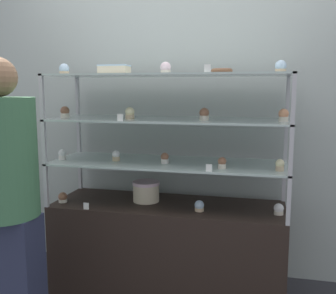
# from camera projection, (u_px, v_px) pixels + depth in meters

# --- Properties ---
(ground_plane) EXTENTS (20.00, 20.00, 0.00)m
(ground_plane) POSITION_uv_depth(u_px,v_px,m) (168.00, 290.00, 2.75)
(ground_plane) COLOR #2D2D33
(back_wall) EXTENTS (8.00, 0.05, 2.60)m
(back_wall) POSITION_uv_depth(u_px,v_px,m) (180.00, 101.00, 2.95)
(back_wall) COLOR #A8B2AD
(back_wall) RESTS_ON ground_plane
(display_base) EXTENTS (1.55, 0.52, 0.62)m
(display_base) POSITION_uv_depth(u_px,v_px,m) (168.00, 247.00, 2.70)
(display_base) COLOR black
(display_base) RESTS_ON ground_plane
(display_riser_lower) EXTENTS (1.55, 0.52, 0.29)m
(display_riser_lower) POSITION_uv_depth(u_px,v_px,m) (168.00, 164.00, 2.62)
(display_riser_lower) COLOR #B7B7BC
(display_riser_lower) RESTS_ON display_base
(display_riser_middle) EXTENTS (1.55, 0.52, 0.29)m
(display_riser_middle) POSITION_uv_depth(u_px,v_px,m) (168.00, 121.00, 2.58)
(display_riser_middle) COLOR #B7B7BC
(display_riser_middle) RESTS_ON display_riser_lower
(display_riser_upper) EXTENTS (1.55, 0.52, 0.29)m
(display_riser_upper) POSITION_uv_depth(u_px,v_px,m) (168.00, 76.00, 2.53)
(display_riser_upper) COLOR #B7B7BC
(display_riser_upper) RESTS_ON display_riser_middle
(layer_cake_centerpiece) EXTENTS (0.19, 0.19, 0.14)m
(layer_cake_centerpiece) POSITION_uv_depth(u_px,v_px,m) (146.00, 191.00, 2.71)
(layer_cake_centerpiece) COLOR beige
(layer_cake_centerpiece) RESTS_ON display_base
(sheet_cake_frosted) EXTENTS (0.20, 0.13, 0.07)m
(sheet_cake_frosted) POSITION_uv_depth(u_px,v_px,m) (114.00, 70.00, 2.64)
(sheet_cake_frosted) COLOR beige
(sheet_cake_frosted) RESTS_ON display_riser_upper
(cupcake_0) EXTENTS (0.06, 0.06, 0.07)m
(cupcake_0) POSITION_uv_depth(u_px,v_px,m) (63.00, 198.00, 2.69)
(cupcake_0) COLOR beige
(cupcake_0) RESTS_ON display_base
(cupcake_1) EXTENTS (0.06, 0.06, 0.07)m
(cupcake_1) POSITION_uv_depth(u_px,v_px,m) (199.00, 206.00, 2.50)
(cupcake_1) COLOR #CCB28C
(cupcake_1) RESTS_ON display_base
(cupcake_2) EXTENTS (0.06, 0.06, 0.07)m
(cupcake_2) POSITION_uv_depth(u_px,v_px,m) (279.00, 209.00, 2.43)
(cupcake_2) COLOR beige
(cupcake_2) RESTS_ON display_base
(price_tag_0) EXTENTS (0.04, 0.00, 0.04)m
(price_tag_0) POSITION_uv_depth(u_px,v_px,m) (86.00, 206.00, 2.53)
(price_tag_0) COLOR white
(price_tag_0) RESTS_ON display_base
(cupcake_3) EXTENTS (0.05, 0.05, 0.07)m
(cupcake_3) POSITION_uv_depth(u_px,v_px,m) (62.00, 155.00, 2.70)
(cupcake_3) COLOR white
(cupcake_3) RESTS_ON display_riser_lower
(cupcake_4) EXTENTS (0.05, 0.05, 0.07)m
(cupcake_4) POSITION_uv_depth(u_px,v_px,m) (116.00, 156.00, 2.65)
(cupcake_4) COLOR #CCB28C
(cupcake_4) RESTS_ON display_riser_lower
(cupcake_5) EXTENTS (0.05, 0.05, 0.07)m
(cupcake_5) POSITION_uv_depth(u_px,v_px,m) (165.00, 158.00, 2.56)
(cupcake_5) COLOR white
(cupcake_5) RESTS_ON display_riser_lower
(cupcake_6) EXTENTS (0.05, 0.05, 0.07)m
(cupcake_6) POSITION_uv_depth(u_px,v_px,m) (222.00, 163.00, 2.40)
(cupcake_6) COLOR beige
(cupcake_6) RESTS_ON display_riser_lower
(cupcake_7) EXTENTS (0.05, 0.05, 0.07)m
(cupcake_7) POSITION_uv_depth(u_px,v_px,m) (280.00, 165.00, 2.33)
(cupcake_7) COLOR #CCB28C
(cupcake_7) RESTS_ON display_riser_lower
(price_tag_1) EXTENTS (0.04, 0.00, 0.04)m
(price_tag_1) POSITION_uv_depth(u_px,v_px,m) (209.00, 168.00, 2.31)
(price_tag_1) COLOR white
(price_tag_1) RESTS_ON display_riser_lower
(cupcake_8) EXTENTS (0.06, 0.06, 0.08)m
(cupcake_8) POSITION_uv_depth(u_px,v_px,m) (65.00, 112.00, 2.68)
(cupcake_8) COLOR beige
(cupcake_8) RESTS_ON display_riser_middle
(cupcake_9) EXTENTS (0.06, 0.06, 0.08)m
(cupcake_9) POSITION_uv_depth(u_px,v_px,m) (130.00, 113.00, 2.56)
(cupcake_9) COLOR #CCB28C
(cupcake_9) RESTS_ON display_riser_middle
(cupcake_10) EXTENTS (0.06, 0.06, 0.08)m
(cupcake_10) POSITION_uv_depth(u_px,v_px,m) (204.00, 114.00, 2.45)
(cupcake_10) COLOR beige
(cupcake_10) RESTS_ON display_riser_middle
(cupcake_11) EXTENTS (0.06, 0.06, 0.08)m
(cupcake_11) POSITION_uv_depth(u_px,v_px,m) (284.00, 115.00, 2.36)
(cupcake_11) COLOR beige
(cupcake_11) RESTS_ON display_riser_middle
(price_tag_2) EXTENTS (0.04, 0.00, 0.04)m
(price_tag_2) POSITION_uv_depth(u_px,v_px,m) (120.00, 117.00, 2.39)
(price_tag_2) COLOR white
(price_tag_2) RESTS_ON display_riser_middle
(cupcake_12) EXTENTS (0.07, 0.07, 0.07)m
(cupcake_12) POSITION_uv_depth(u_px,v_px,m) (64.00, 70.00, 2.64)
(cupcake_12) COLOR #CCB28C
(cupcake_12) RESTS_ON display_riser_upper
(cupcake_13) EXTENTS (0.07, 0.07, 0.07)m
(cupcake_13) POSITION_uv_depth(u_px,v_px,m) (166.00, 68.00, 2.46)
(cupcake_13) COLOR beige
(cupcake_13) RESTS_ON display_riser_upper
(cupcake_14) EXTENTS (0.07, 0.07, 0.07)m
(cupcake_14) POSITION_uv_depth(u_px,v_px,m) (281.00, 67.00, 2.32)
(cupcake_14) COLOR #CCB28C
(cupcake_14) RESTS_ON display_riser_upper
(price_tag_3) EXTENTS (0.04, 0.00, 0.04)m
(price_tag_3) POSITION_uv_depth(u_px,v_px,m) (207.00, 68.00, 2.23)
(price_tag_3) COLOR white
(price_tag_3) RESTS_ON display_riser_upper
(donut_glazed) EXTENTS (0.14, 0.14, 0.03)m
(donut_glazed) POSITION_uv_depth(u_px,v_px,m) (222.00, 71.00, 2.47)
(donut_glazed) COLOR brown
(donut_glazed) RESTS_ON display_riser_upper
(customer_figure) EXTENTS (0.36, 0.36, 1.55)m
(customer_figure) POSITION_uv_depth(u_px,v_px,m) (4.00, 196.00, 2.08)
(customer_figure) COLOR #282D47
(customer_figure) RESTS_ON ground_plane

